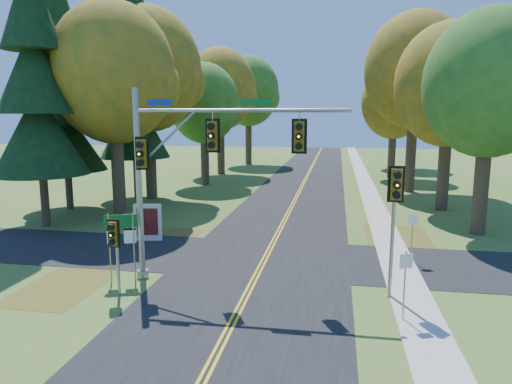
% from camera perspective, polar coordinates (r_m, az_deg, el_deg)
% --- Properties ---
extents(ground, '(160.00, 160.00, 0.00)m').
position_cam_1_polar(ground, '(20.51, 0.32, -9.91)').
color(ground, '#415D20').
rests_on(ground, ground).
extents(road_main, '(8.00, 160.00, 0.02)m').
position_cam_1_polar(road_main, '(20.51, 0.32, -9.88)').
color(road_main, black).
rests_on(road_main, ground).
extents(road_cross, '(60.00, 6.00, 0.02)m').
position_cam_1_polar(road_cross, '(22.38, 1.20, -8.21)').
color(road_cross, black).
rests_on(road_cross, ground).
extents(centerline_left, '(0.10, 160.00, 0.01)m').
position_cam_1_polar(centerline_left, '(20.52, 0.04, -9.83)').
color(centerline_left, gold).
rests_on(centerline_left, road_main).
extents(centerline_right, '(0.10, 160.00, 0.01)m').
position_cam_1_polar(centerline_right, '(20.49, 0.60, -9.86)').
color(centerline_right, gold).
rests_on(centerline_right, road_main).
extents(sidewalk_east, '(1.60, 160.00, 0.06)m').
position_cam_1_polar(sidewalk_east, '(20.45, 18.00, -10.37)').
color(sidewalk_east, '#9E998E').
rests_on(sidewalk_east, ground).
extents(leaf_patch_w_near, '(4.00, 6.00, 0.00)m').
position_cam_1_polar(leaf_patch_w_near, '(25.96, -12.49, -5.93)').
color(leaf_patch_w_near, brown).
rests_on(leaf_patch_w_near, ground).
extents(leaf_patch_e, '(3.50, 8.00, 0.00)m').
position_cam_1_polar(leaf_patch_e, '(26.21, 17.55, -6.00)').
color(leaf_patch_e, brown).
rests_on(leaf_patch_e, ground).
extents(leaf_patch_w_far, '(3.00, 5.00, 0.00)m').
position_cam_1_polar(leaf_patch_w_far, '(20.51, -22.76, -10.67)').
color(leaf_patch_w_far, brown).
rests_on(leaf_patch_w_far, ground).
extents(tree_w_a, '(8.00, 8.00, 14.15)m').
position_cam_1_polar(tree_w_a, '(31.99, -17.23, 13.89)').
color(tree_w_a, '#38281C').
rests_on(tree_w_a, ground).
extents(tree_e_a, '(7.20, 7.20, 12.73)m').
position_cam_1_polar(tree_e_a, '(29.09, 27.25, 11.87)').
color(tree_e_a, '#38281C').
rests_on(tree_e_a, ground).
extents(tree_w_b, '(8.60, 8.60, 15.38)m').
position_cam_1_polar(tree_w_b, '(38.56, -13.28, 14.57)').
color(tree_w_b, '#38281C').
rests_on(tree_w_b, ground).
extents(tree_e_b, '(7.60, 7.60, 13.33)m').
position_cam_1_polar(tree_e_b, '(35.54, 23.12, 12.14)').
color(tree_e_b, '#38281C').
rests_on(tree_e_b, ground).
extents(tree_w_c, '(6.80, 6.80, 11.91)m').
position_cam_1_polar(tree_w_c, '(45.39, -6.43, 10.90)').
color(tree_w_c, '#38281C').
rests_on(tree_w_c, ground).
extents(tree_e_c, '(8.80, 8.80, 15.79)m').
position_cam_1_polar(tree_e_c, '(43.43, 19.40, 14.09)').
color(tree_e_c, '#38281C').
rests_on(tree_e_c, ground).
extents(tree_w_d, '(8.20, 8.20, 14.56)m').
position_cam_1_polar(tree_w_d, '(54.01, -4.40, 12.66)').
color(tree_w_d, '#38281C').
rests_on(tree_w_d, ground).
extents(tree_e_d, '(7.00, 7.00, 12.32)m').
position_cam_1_polar(tree_e_d, '(52.29, 16.96, 10.69)').
color(tree_e_d, '#38281C').
rests_on(tree_e_d, ground).
extents(tree_w_e, '(8.40, 8.40, 14.97)m').
position_cam_1_polar(tree_w_e, '(64.39, -0.87, 12.44)').
color(tree_w_e, '#38281C').
rests_on(tree_w_e, ground).
extents(tree_e_e, '(7.80, 7.80, 13.74)m').
position_cam_1_polar(tree_e_e, '(63.09, 16.97, 11.29)').
color(tree_e_e, '#38281C').
rests_on(tree_e_e, ground).
extents(pine_a, '(5.60, 5.60, 19.48)m').
position_cam_1_polar(pine_a, '(30.81, -25.89, 12.99)').
color(pine_a, '#38281C').
rests_on(pine_a, ground).
extents(pine_b, '(5.60, 5.60, 17.31)m').
position_cam_1_polar(pine_b, '(35.73, -23.01, 10.94)').
color(pine_b, '#38281C').
rests_on(pine_b, ground).
extents(pine_c, '(5.60, 5.60, 20.56)m').
position_cam_1_polar(pine_c, '(38.76, -15.20, 13.46)').
color(pine_c, '#38281C').
rests_on(pine_c, ground).
extents(traffic_mast, '(8.74, 0.80, 7.93)m').
position_cam_1_polar(traffic_mast, '(18.46, -8.47, 4.05)').
color(traffic_mast, gray).
rests_on(traffic_mast, ground).
extents(east_signal_pole, '(0.59, 0.68, 5.06)m').
position_cam_1_polar(east_signal_pole, '(17.28, 16.99, -0.86)').
color(east_signal_pole, gray).
rests_on(east_signal_pole, ground).
extents(ped_signal_pole, '(0.48, 0.55, 3.02)m').
position_cam_1_polar(ped_signal_pole, '(17.99, -17.29, -5.68)').
color(ped_signal_pole, '#9C9FA4').
rests_on(ped_signal_pole, ground).
extents(route_sign_cluster, '(1.30, 0.46, 2.91)m').
position_cam_1_polar(route_sign_cluster, '(19.59, -16.48, -4.99)').
color(route_sign_cluster, gray).
rests_on(route_sign_cluster, ground).
extents(info_kiosk, '(1.50, 0.48, 2.06)m').
position_cam_1_polar(info_kiosk, '(25.78, -13.37, -3.72)').
color(info_kiosk, silver).
rests_on(info_kiosk, ground).
extents(reg_sign_e_north, '(0.46, 0.12, 2.40)m').
position_cam_1_polar(reg_sign_e_north, '(22.48, 19.00, -4.33)').
color(reg_sign_e_north, gray).
rests_on(reg_sign_e_north, ground).
extents(reg_sign_e_south, '(0.44, 0.20, 2.42)m').
position_cam_1_polar(reg_sign_e_south, '(16.13, 18.17, -9.66)').
color(reg_sign_e_south, gray).
rests_on(reg_sign_e_south, ground).
extents(reg_sign_w, '(0.36, 0.15, 1.97)m').
position_cam_1_polar(reg_sign_w, '(24.13, -15.90, -3.95)').
color(reg_sign_w, gray).
rests_on(reg_sign_w, ground).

